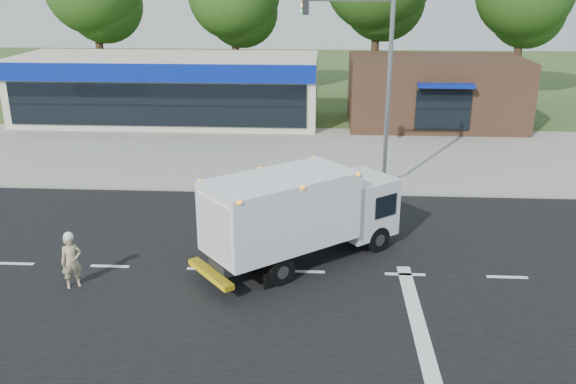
% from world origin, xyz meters
% --- Properties ---
extents(ground, '(120.00, 120.00, 0.00)m').
position_xyz_m(ground, '(0.00, 0.00, 0.00)').
color(ground, '#385123').
rests_on(ground, ground).
extents(road_asphalt, '(60.00, 14.00, 0.02)m').
position_xyz_m(road_asphalt, '(0.00, 0.00, 0.00)').
color(road_asphalt, black).
rests_on(road_asphalt, ground).
extents(sidewalk, '(60.00, 2.40, 0.12)m').
position_xyz_m(sidewalk, '(0.00, 8.20, 0.06)').
color(sidewalk, gray).
rests_on(sidewalk, ground).
extents(parking_apron, '(60.00, 9.00, 0.02)m').
position_xyz_m(parking_apron, '(0.00, 14.00, 0.01)').
color(parking_apron, gray).
rests_on(parking_apron, ground).
extents(lane_markings, '(55.20, 7.00, 0.01)m').
position_xyz_m(lane_markings, '(1.35, -1.35, 0.02)').
color(lane_markings, silver).
rests_on(lane_markings, road_asphalt).
extents(ems_box_truck, '(6.43, 5.74, 2.94)m').
position_xyz_m(ems_box_truck, '(-0.19, 0.73, 1.69)').
color(ems_box_truck, black).
rests_on(ems_box_truck, ground).
extents(emergency_worker, '(0.69, 0.63, 1.70)m').
position_xyz_m(emergency_worker, '(-6.58, -1.31, 0.84)').
color(emergency_worker, tan).
rests_on(emergency_worker, ground).
extents(retail_strip_mall, '(18.00, 6.20, 4.00)m').
position_xyz_m(retail_strip_mall, '(-9.00, 19.93, 2.01)').
color(retail_strip_mall, beige).
rests_on(retail_strip_mall, ground).
extents(brown_storefront, '(10.00, 6.70, 4.00)m').
position_xyz_m(brown_storefront, '(7.00, 19.98, 2.00)').
color(brown_storefront, '#382316').
rests_on(brown_storefront, ground).
extents(traffic_signal_pole, '(3.51, 0.25, 8.00)m').
position_xyz_m(traffic_signal_pole, '(2.35, 7.60, 4.92)').
color(traffic_signal_pole, gray).
rests_on(traffic_signal_pole, ground).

